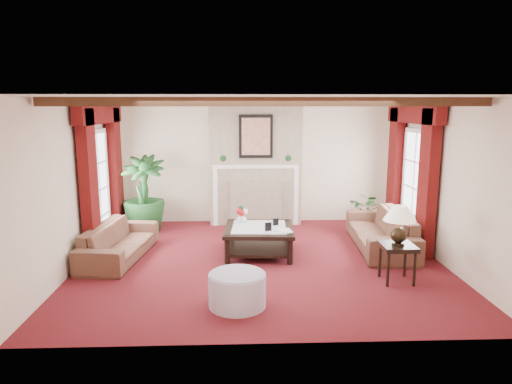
{
  "coord_description": "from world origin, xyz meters",
  "views": [
    {
      "loc": [
        -0.37,
        -7.38,
        2.59
      ],
      "look_at": [
        -0.07,
        0.4,
        1.11
      ],
      "focal_mm": 32.0,
      "sensor_mm": 36.0,
      "label": 1
    }
  ],
  "objects_px": {
    "coffee_table": "(259,241)",
    "sofa_right": "(381,224)",
    "ottoman": "(237,290)",
    "sofa_left": "(119,236)",
    "potted_palm": "(144,210)",
    "side_table": "(397,263)"
  },
  "relations": [
    {
      "from": "sofa_right",
      "to": "side_table",
      "type": "xyz_separation_m",
      "value": [
        -0.26,
        -1.65,
        -0.16
      ]
    },
    {
      "from": "potted_palm",
      "to": "side_table",
      "type": "bearing_deg",
      "value": -34.46
    },
    {
      "from": "sofa_left",
      "to": "side_table",
      "type": "xyz_separation_m",
      "value": [
        4.41,
        -1.25,
        -0.11
      ]
    },
    {
      "from": "coffee_table",
      "to": "ottoman",
      "type": "relative_size",
      "value": 1.59
    },
    {
      "from": "potted_palm",
      "to": "coffee_table",
      "type": "xyz_separation_m",
      "value": [
        2.33,
        -1.61,
        -0.2
      ]
    },
    {
      "from": "potted_palm",
      "to": "coffee_table",
      "type": "relative_size",
      "value": 1.34
    },
    {
      "from": "potted_palm",
      "to": "ottoman",
      "type": "xyz_separation_m",
      "value": [
        1.95,
        -3.73,
        -0.23
      ]
    },
    {
      "from": "side_table",
      "to": "coffee_table",
      "type": "bearing_deg",
      "value": 145.8
    },
    {
      "from": "coffee_table",
      "to": "sofa_right",
      "type": "bearing_deg",
      "value": 10.56
    },
    {
      "from": "sofa_left",
      "to": "coffee_table",
      "type": "relative_size",
      "value": 1.74
    },
    {
      "from": "side_table",
      "to": "ottoman",
      "type": "bearing_deg",
      "value": -162.16
    },
    {
      "from": "sofa_right",
      "to": "side_table",
      "type": "relative_size",
      "value": 4.08
    },
    {
      "from": "potted_palm",
      "to": "ottoman",
      "type": "height_order",
      "value": "potted_palm"
    },
    {
      "from": "ottoman",
      "to": "side_table",
      "type": "bearing_deg",
      "value": 17.84
    },
    {
      "from": "side_table",
      "to": "ottoman",
      "type": "relative_size",
      "value": 0.76
    },
    {
      "from": "sofa_right",
      "to": "ottoman",
      "type": "bearing_deg",
      "value": -43.54
    },
    {
      "from": "side_table",
      "to": "ottoman",
      "type": "height_order",
      "value": "side_table"
    },
    {
      "from": "coffee_table",
      "to": "ottoman",
      "type": "height_order",
      "value": "coffee_table"
    },
    {
      "from": "sofa_left",
      "to": "coffee_table",
      "type": "bearing_deg",
      "value": -80.76
    },
    {
      "from": "sofa_right",
      "to": "side_table",
      "type": "bearing_deg",
      "value": -5.0
    },
    {
      "from": "sofa_left",
      "to": "potted_palm",
      "type": "xyz_separation_m",
      "value": [
        0.09,
        1.72,
        0.05
      ]
    },
    {
      "from": "potted_palm",
      "to": "side_table",
      "type": "relative_size",
      "value": 2.79
    }
  ]
}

